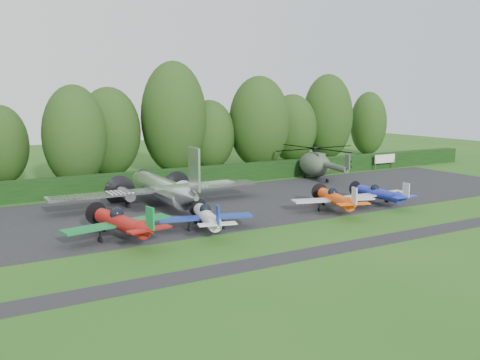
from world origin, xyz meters
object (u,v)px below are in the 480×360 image
light_plane_blue (379,193)px  helicopter (315,162)px  transport_plane (163,188)px  light_plane_white (207,217)px  light_plane_orange (335,199)px  light_plane_red (121,222)px  sign_board (385,159)px

light_plane_blue → helicopter: (4.34, 14.94, 0.97)m
transport_plane → light_plane_white: (-0.37, -9.51, -0.61)m
light_plane_orange → helicopter: bearing=41.1°
transport_plane → light_plane_white: transport_plane is taller
light_plane_red → light_plane_white: 6.26m
light_plane_red → light_plane_white: size_ratio=1.12×
light_plane_white → light_plane_orange: light_plane_orange is taller
transport_plane → light_plane_red: (-6.57, -8.68, -0.47)m
helicopter → transport_plane: bearing=-175.3°
light_plane_red → light_plane_blue: size_ratio=1.19×
light_plane_red → helicopter: bearing=37.4°
transport_plane → helicopter: size_ratio=1.42×
light_plane_blue → helicopter: helicopter is taller
light_plane_red → sign_board: size_ratio=2.31×
light_plane_white → helicopter: helicopter is taller
helicopter → light_plane_red: bearing=-163.4°
transport_plane → sign_board: size_ratio=5.41×
transport_plane → helicopter: transport_plane is taller
sign_board → helicopter: bearing=-172.5°
light_plane_white → light_plane_blue: bearing=-12.5°
light_plane_red → light_plane_orange: bearing=8.6°
transport_plane → light_plane_red: bearing=-128.6°
light_plane_orange → helicopter: size_ratio=0.56×
light_plane_white → light_plane_blue: light_plane_white is taller
light_plane_white → light_plane_orange: size_ratio=0.97×
transport_plane → light_plane_blue: transport_plane is taller
transport_plane → light_plane_blue: (17.58, -8.87, -0.68)m
transport_plane → light_plane_orange: (12.19, -9.15, -0.58)m
light_plane_red → light_plane_white: (6.20, -0.83, -0.14)m
transport_plane → light_plane_blue: bearing=-28.3°
light_plane_blue → light_plane_white: bearing=-179.7°
light_plane_red → helicopter: 32.09m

